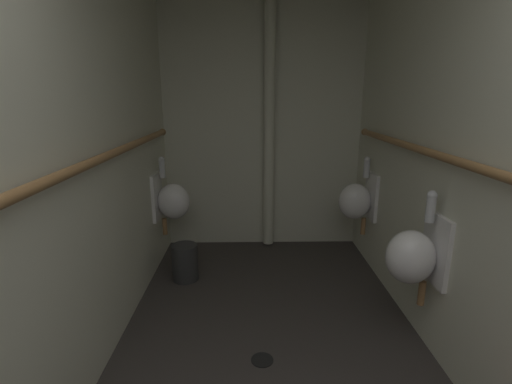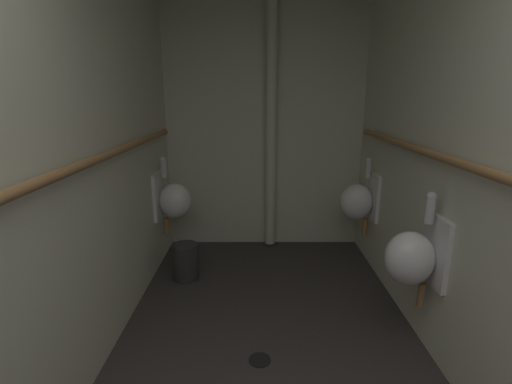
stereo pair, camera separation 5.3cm
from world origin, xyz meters
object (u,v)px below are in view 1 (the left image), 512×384
(urinal_left_mid, at_px, (171,200))
(floor_drain, at_px, (262,360))
(standpipe_back_wall, at_px, (269,119))
(urinal_right_far, at_px, (357,200))
(urinal_right_mid, at_px, (414,255))
(waste_bin, at_px, (185,262))

(urinal_left_mid, height_order, floor_drain, urinal_left_mid)
(standpipe_back_wall, bearing_deg, floor_drain, -94.06)
(urinal_right_far, height_order, floor_drain, urinal_right_far)
(urinal_left_mid, xyz_separation_m, urinal_right_mid, (1.75, -1.27, 0.00))
(urinal_left_mid, bearing_deg, standpipe_back_wall, 25.01)
(standpipe_back_wall, distance_m, waste_bin, 1.63)
(standpipe_back_wall, bearing_deg, urinal_right_far, -30.03)
(floor_drain, bearing_deg, urinal_right_mid, 7.70)
(urinal_right_mid, bearing_deg, standpipe_back_wall, 115.38)
(floor_drain, height_order, waste_bin, waste_bin)
(urinal_right_mid, xyz_separation_m, standpipe_back_wall, (-0.81, 1.71, 0.72))
(urinal_right_far, relative_size, standpipe_back_wall, 0.28)
(urinal_left_mid, distance_m, standpipe_back_wall, 1.26)
(urinal_left_mid, height_order, urinal_right_mid, same)
(standpipe_back_wall, xyz_separation_m, waste_bin, (-0.78, -0.77, -1.20))
(urinal_left_mid, relative_size, urinal_right_mid, 1.00)
(urinal_right_mid, xyz_separation_m, floor_drain, (-0.94, -0.13, -0.64))
(urinal_right_mid, distance_m, urinal_right_far, 1.24)
(urinal_left_mid, bearing_deg, waste_bin, -64.26)
(urinal_right_mid, relative_size, urinal_right_far, 1.00)
(urinal_right_far, bearing_deg, floor_drain, -124.54)
(urinal_right_far, distance_m, standpipe_back_wall, 1.18)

